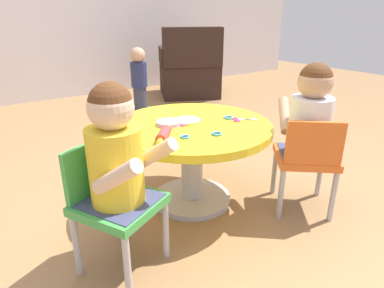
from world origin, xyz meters
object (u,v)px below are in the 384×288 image
object	(u,v)px
craft_table	(192,144)
rolling_pin	(164,135)
child_chair_left	(113,200)
seated_child_right	(311,114)
armchair_dark	(190,71)
craft_scissors	(241,120)
child_chair_right	(307,158)
seated_child_left	(116,150)
toddler_standing	(139,77)

from	to	relation	value
craft_table	rolling_pin	size ratio (longest dim) A/B	4.54
child_chair_left	rolling_pin	world-z (taller)	child_chair_left
seated_child_right	armchair_dark	xyz separation A→B (m)	(0.99, 2.54, -0.22)
seated_child_right	craft_scissors	size ratio (longest dim) A/B	3.61
child_chair_left	seated_child_right	world-z (taller)	seated_child_right
craft_table	craft_scissors	world-z (taller)	craft_scissors
child_chair_left	armchair_dark	size ratio (longest dim) A/B	0.56
child_chair_right	seated_child_right	bearing A→B (deg)	49.64
child_chair_left	seated_child_left	distance (m)	0.23
armchair_dark	rolling_pin	bearing A→B (deg)	-126.77
child_chair_left	rolling_pin	bearing A→B (deg)	20.52
child_chair_left	seated_child_right	xyz separation A→B (m)	(1.02, -0.15, 0.23)
child_chair_right	craft_scissors	bearing A→B (deg)	120.17
craft_table	child_chair_right	world-z (taller)	child_chair_right
craft_scissors	rolling_pin	bearing A→B (deg)	-177.89
armchair_dark	craft_scissors	size ratio (longest dim) A/B	6.73
craft_table	rolling_pin	world-z (taller)	rolling_pin
seated_child_right	rolling_pin	size ratio (longest dim) A/B	2.74
seated_child_left	toddler_standing	distance (m)	2.45
child_chair_left	craft_scissors	bearing A→B (deg)	9.48
seated_child_right	armchair_dark	size ratio (longest dim) A/B	0.54
child_chair_left	seated_child_left	world-z (taller)	seated_child_left
craft_table	seated_child_left	distance (m)	0.63
seated_child_left	child_chair_right	distance (m)	1.01
craft_table	seated_child_left	size ratio (longest dim) A/B	1.66
child_chair_right	rolling_pin	size ratio (longest dim) A/B	2.88
toddler_standing	rolling_pin	xyz separation A→B (m)	(-0.86, -2.00, 0.13)
craft_table	craft_scissors	xyz separation A→B (m)	(0.25, -0.10, 0.12)
child_chair_right	rolling_pin	distance (m)	0.76
armchair_dark	toddler_standing	distance (m)	0.89
toddler_standing	child_chair_right	bearing A→B (deg)	-94.45
seated_child_left	armchair_dark	size ratio (longest dim) A/B	0.54
armchair_dark	toddler_standing	world-z (taller)	armchair_dark
child_chair_left	seated_child_left	xyz separation A→B (m)	(0.02, -0.04, 0.23)
seated_child_left	rolling_pin	size ratio (longest dim) A/B	2.74
craft_table	child_chair_left	world-z (taller)	child_chair_left
craft_table	toddler_standing	world-z (taller)	toddler_standing
armchair_dark	seated_child_left	bearing A→B (deg)	-129.41
rolling_pin	armchair_dark	bearing A→B (deg)	53.23
child_chair_right	toddler_standing	bearing A→B (deg)	85.55
toddler_standing	craft_scissors	size ratio (longest dim) A/B	4.76
craft_table	seated_child_left	xyz separation A→B (m)	(-0.54, -0.27, 0.19)
child_chair_left	child_chair_right	size ratio (longest dim) A/B	1.00
child_chair_right	rolling_pin	world-z (taller)	child_chair_right
craft_table	child_chair_right	bearing A→B (deg)	-43.65
toddler_standing	seated_child_right	bearing A→B (deg)	-93.85
seated_child_left	toddler_standing	size ratio (longest dim) A/B	0.76
craft_scissors	seated_child_right	bearing A→B (deg)	-53.69
rolling_pin	craft_scissors	world-z (taller)	rolling_pin
seated_child_left	craft_scissors	size ratio (longest dim) A/B	3.61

